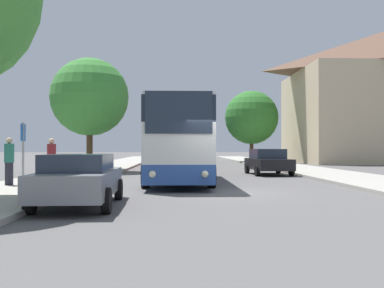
{
  "coord_description": "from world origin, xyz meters",
  "views": [
    {
      "loc": [
        -1.55,
        -15.45,
        1.54
      ],
      "look_at": [
        -0.74,
        9.69,
        1.77
      ],
      "focal_mm": 42.0,
      "sensor_mm": 36.0,
      "label": 1
    }
  ],
  "objects_px": {
    "bus_stop_sign": "(23,147)",
    "tree_left_far": "(90,97)",
    "bus_middle": "(177,146)",
    "pedestrian_waiting_far": "(52,160)",
    "bus_front": "(178,141)",
    "parked_car_left_curb": "(80,179)",
    "parked_car_right_near": "(268,161)",
    "bus_rear": "(179,145)",
    "pedestrian_waiting_near": "(9,161)",
    "tree_right_near": "(251,118)"
  },
  "relations": [
    {
      "from": "bus_rear",
      "to": "tree_left_far",
      "type": "height_order",
      "value": "tree_left_far"
    },
    {
      "from": "bus_stop_sign",
      "to": "pedestrian_waiting_far",
      "type": "distance_m",
      "value": 2.67
    },
    {
      "from": "bus_middle",
      "to": "parked_car_left_curb",
      "type": "xyz_separation_m",
      "value": [
        -2.56,
        -23.11,
        -0.98
      ]
    },
    {
      "from": "parked_car_right_near",
      "to": "pedestrian_waiting_near",
      "type": "distance_m",
      "value": 14.48
    },
    {
      "from": "bus_front",
      "to": "tree_left_far",
      "type": "xyz_separation_m",
      "value": [
        -5.76,
        9.05,
        2.99
      ]
    },
    {
      "from": "bus_middle",
      "to": "pedestrian_waiting_far",
      "type": "height_order",
      "value": "bus_middle"
    },
    {
      "from": "bus_rear",
      "to": "tree_right_near",
      "type": "bearing_deg",
      "value": -8.41
    },
    {
      "from": "parked_car_right_near",
      "to": "tree_right_near",
      "type": "relative_size",
      "value": 0.59
    },
    {
      "from": "parked_car_right_near",
      "to": "bus_stop_sign",
      "type": "distance_m",
      "value": 14.53
    },
    {
      "from": "bus_middle",
      "to": "bus_stop_sign",
      "type": "relative_size",
      "value": 4.78
    },
    {
      "from": "bus_front",
      "to": "pedestrian_waiting_near",
      "type": "distance_m",
      "value": 7.2
    },
    {
      "from": "bus_front",
      "to": "bus_rear",
      "type": "bearing_deg",
      "value": 89.82
    },
    {
      "from": "bus_stop_sign",
      "to": "pedestrian_waiting_near",
      "type": "distance_m",
      "value": 1.53
    },
    {
      "from": "bus_stop_sign",
      "to": "parked_car_right_near",
      "type": "bearing_deg",
      "value": 42.75
    },
    {
      "from": "parked_car_left_curb",
      "to": "bus_middle",
      "type": "bearing_deg",
      "value": 81.93
    },
    {
      "from": "bus_middle",
      "to": "tree_left_far",
      "type": "distance_m",
      "value": 8.62
    },
    {
      "from": "parked_car_right_near",
      "to": "tree_right_near",
      "type": "height_order",
      "value": "tree_right_near"
    },
    {
      "from": "bus_middle",
      "to": "parked_car_right_near",
      "type": "height_order",
      "value": "bus_middle"
    },
    {
      "from": "parked_car_right_near",
      "to": "bus_rear",
      "type": "bearing_deg",
      "value": -80.26
    },
    {
      "from": "bus_front",
      "to": "parked_car_left_curb",
      "type": "xyz_separation_m",
      "value": [
        -2.62,
        -8.41,
        -1.13
      ]
    },
    {
      "from": "bus_front",
      "to": "parked_car_right_near",
      "type": "xyz_separation_m",
      "value": [
        5.19,
        5.45,
        -1.09
      ]
    },
    {
      "from": "parked_car_left_curb",
      "to": "tree_right_near",
      "type": "distance_m",
      "value": 37.23
    },
    {
      "from": "parked_car_right_near",
      "to": "bus_stop_sign",
      "type": "height_order",
      "value": "bus_stop_sign"
    },
    {
      "from": "bus_front",
      "to": "parked_car_right_near",
      "type": "relative_size",
      "value": 2.37
    },
    {
      "from": "parked_car_right_near",
      "to": "parked_car_left_curb",
      "type": "bearing_deg",
      "value": 57.71
    },
    {
      "from": "tree_left_far",
      "to": "parked_car_right_near",
      "type": "bearing_deg",
      "value": -18.21
    },
    {
      "from": "parked_car_left_curb",
      "to": "pedestrian_waiting_near",
      "type": "distance_m",
      "value": 6.36
    },
    {
      "from": "bus_middle",
      "to": "pedestrian_waiting_near",
      "type": "relative_size",
      "value": 6.12
    },
    {
      "from": "parked_car_right_near",
      "to": "bus_stop_sign",
      "type": "bearing_deg",
      "value": 39.87
    },
    {
      "from": "pedestrian_waiting_far",
      "to": "tree_left_far",
      "type": "distance_m",
      "value": 11.5
    },
    {
      "from": "tree_right_near",
      "to": "pedestrian_waiting_near",
      "type": "bearing_deg",
      "value": -115.05
    },
    {
      "from": "bus_middle",
      "to": "pedestrian_waiting_far",
      "type": "xyz_separation_m",
      "value": [
        -5.14,
        -16.49,
        -0.66
      ]
    },
    {
      "from": "bus_middle",
      "to": "tree_left_far",
      "type": "xyz_separation_m",
      "value": [
        -5.71,
        -5.65,
        3.14
      ]
    },
    {
      "from": "bus_stop_sign",
      "to": "tree_left_far",
      "type": "bearing_deg",
      "value": 91.28
    },
    {
      "from": "bus_front",
      "to": "bus_stop_sign",
      "type": "distance_m",
      "value": 7.02
    },
    {
      "from": "bus_middle",
      "to": "parked_car_right_near",
      "type": "relative_size",
      "value": 2.49
    },
    {
      "from": "parked_car_right_near",
      "to": "tree_left_far",
      "type": "height_order",
      "value": "tree_left_far"
    },
    {
      "from": "bus_stop_sign",
      "to": "tree_right_near",
      "type": "distance_m",
      "value": 34.33
    },
    {
      "from": "bus_middle",
      "to": "bus_stop_sign",
      "type": "bearing_deg",
      "value": -107.99
    },
    {
      "from": "bus_middle",
      "to": "parked_car_left_curb",
      "type": "height_order",
      "value": "bus_middle"
    },
    {
      "from": "parked_car_left_curb",
      "to": "tree_right_near",
      "type": "xyz_separation_m",
      "value": [
        10.45,
        35.5,
        4.04
      ]
    },
    {
      "from": "parked_car_right_near",
      "to": "bus_stop_sign",
      "type": "xyz_separation_m",
      "value": [
        -10.65,
        -9.85,
        0.81
      ]
    },
    {
      "from": "bus_rear",
      "to": "parked_car_left_curb",
      "type": "bearing_deg",
      "value": -94.08
    },
    {
      "from": "bus_rear",
      "to": "bus_front",
      "type": "bearing_deg",
      "value": -90.03
    },
    {
      "from": "bus_middle",
      "to": "bus_rear",
      "type": "height_order",
      "value": "bus_rear"
    },
    {
      "from": "bus_middle",
      "to": "tree_right_near",
      "type": "height_order",
      "value": "tree_right_near"
    },
    {
      "from": "bus_front",
      "to": "bus_stop_sign",
      "type": "bearing_deg",
      "value": -141.15
    },
    {
      "from": "pedestrian_waiting_far",
      "to": "tree_left_far",
      "type": "xyz_separation_m",
      "value": [
        -0.56,
        10.84,
        3.8
      ]
    },
    {
      "from": "bus_front",
      "to": "parked_car_right_near",
      "type": "distance_m",
      "value": 7.6
    },
    {
      "from": "bus_front",
      "to": "bus_middle",
      "type": "height_order",
      "value": "bus_front"
    }
  ]
}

